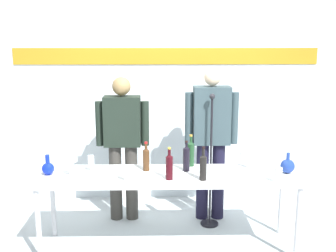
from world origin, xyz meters
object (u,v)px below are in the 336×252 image
wine_glass_left_3 (91,160)px  wine_glass_right_1 (243,156)px  presenter_left (123,140)px  wine_bottle_1 (191,153)px  display_table (168,180)px  wine_bottle_2 (146,158)px  wine_glass_left_2 (69,164)px  decanter_blue_left (48,168)px  decanter_blue_right (287,166)px  wine_bottle_0 (169,166)px  wine_bottle_4 (186,158)px  wine_glass_right_0 (251,159)px  wine_glass_left_1 (125,171)px  wine_glass_right_2 (278,172)px  presenter_right (211,135)px  microphone_stand (210,183)px  wine_bottle_3 (203,166)px  wine_glass_left_0 (74,158)px

wine_glass_left_3 → wine_glass_right_1: (1.53, 0.15, -0.01)m
presenter_left → wine_bottle_1: presenter_left is taller
display_table → wine_bottle_2: size_ratio=8.62×
wine_glass_left_2 → display_table: bearing=1.0°
display_table → wine_bottle_1: bearing=48.2°
decanter_blue_left → decanter_blue_right: bearing=0.0°
presenter_left → wine_bottle_0: size_ratio=5.33×
wine_bottle_4 → wine_glass_right_0: 0.66m
display_table → wine_glass_left_1: (-0.40, -0.18, 0.16)m
display_table → wine_bottle_4: (0.18, 0.10, 0.19)m
presenter_left → wine_bottle_1: (0.73, -0.42, -0.03)m
wine_bottle_1 → wine_glass_right_0: (0.60, -0.11, -0.04)m
wine_glass_left_2 → wine_bottle_0: bearing=-7.9°
decanter_blue_right → wine_glass_left_2: (-2.11, -0.03, 0.04)m
wine_bottle_1 → wine_bottle_4: (-0.06, -0.17, -0.01)m
display_table → decanter_blue_left: size_ratio=12.70×
display_table → wine_glass_right_2: (1.00, -0.26, 0.16)m
decanter_blue_right → wine_glass_left_1: (-1.57, -0.19, 0.03)m
decanter_blue_right → wine_bottle_0: size_ratio=0.66×
wine_glass_left_1 → wine_glass_right_2: (1.40, -0.08, 0.00)m
presenter_right → wine_glass_right_1: 0.53m
display_table → wine_glass_left_2: size_ratio=15.64×
wine_glass_right_2 → display_table: bearing=165.3°
wine_bottle_0 → wine_glass_right_0: 0.89m
wine_bottle_4 → microphone_stand: microphone_stand is taller
decanter_blue_right → wine_bottle_0: bearing=-172.2°
wine_bottle_3 → microphone_stand: 0.79m
wine_glass_left_0 → wine_glass_left_2: 0.21m
wine_glass_left_1 → wine_glass_left_2: 0.57m
wine_bottle_0 → wine_glass_right_0: (0.84, 0.30, -0.03)m
decanter_blue_left → wine_glass_right_0: size_ratio=1.40×
wine_bottle_2 → wine_bottle_3: size_ratio=0.92×
wine_bottle_0 → wine_bottle_3: 0.31m
decanter_blue_right → wine_glass_right_1: 0.46m
wine_bottle_3 → wine_glass_left_3: size_ratio=1.95×
decanter_blue_left → wine_glass_right_1: decanter_blue_left is taller
wine_glass_left_1 → wine_glass_right_0: bearing=14.9°
display_table → wine_bottle_3: bearing=-28.3°
decanter_blue_right → wine_bottle_4: (-0.98, 0.09, 0.06)m
decanter_blue_left → presenter_right: (1.66, 0.67, 0.16)m
wine_glass_right_2 → presenter_right: bearing=118.0°
wine_glass_left_3 → wine_glass_right_0: bearing=2.1°
wine_glass_left_2 → wine_glass_right_2: size_ratio=1.14×
decanter_blue_right → wine_bottle_3: wine_bottle_3 is taller
wine_bottle_2 → wine_bottle_1: bearing=18.0°
wine_bottle_1 → wine_glass_left_1: (-0.64, -0.45, -0.04)m
decanter_blue_right → wine_glass_right_2: 0.32m
wine_bottle_1 → wine_glass_left_3: (-1.00, -0.17, -0.02)m
wine_bottle_3 → wine_glass_right_0: bearing=31.7°
wine_bottle_4 → wine_glass_right_2: size_ratio=2.16×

